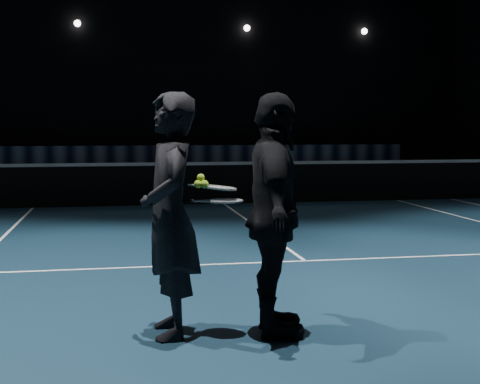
{
  "coord_description": "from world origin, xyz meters",
  "views": [
    {
      "loc": [
        -2.36,
        -14.52,
        1.71
      ],
      "look_at": [
        -1.37,
        -9.19,
        1.18
      ],
      "focal_mm": 50.0,
      "sensor_mm": 36.0,
      "label": 1
    }
  ],
  "objects_px": {
    "player_a": "(170,215)",
    "tennis_balls": "(201,182)",
    "racket_lower": "(225,201)",
    "racket_upper": "(219,188)",
    "player_b": "(274,215)"
  },
  "relations": [
    {
      "from": "racket_lower",
      "to": "tennis_balls",
      "type": "bearing_deg",
      "value": 178.53
    },
    {
      "from": "racket_lower",
      "to": "racket_upper",
      "type": "height_order",
      "value": "racket_upper"
    },
    {
      "from": "player_a",
      "to": "racket_upper",
      "type": "xyz_separation_m",
      "value": [
        0.4,
        -0.02,
        0.22
      ]
    },
    {
      "from": "racket_lower",
      "to": "racket_upper",
      "type": "bearing_deg",
      "value": 141.34
    },
    {
      "from": "player_b",
      "to": "player_a",
      "type": "bearing_deg",
      "value": 89.36
    },
    {
      "from": "player_a",
      "to": "tennis_balls",
      "type": "xyz_separation_m",
      "value": [
        0.25,
        -0.04,
        0.27
      ]
    },
    {
      "from": "racket_lower",
      "to": "tennis_balls",
      "type": "xyz_separation_m",
      "value": [
        -0.19,
        0.04,
        0.15
      ]
    },
    {
      "from": "racket_lower",
      "to": "tennis_balls",
      "type": "distance_m",
      "value": 0.25
    },
    {
      "from": "player_a",
      "to": "tennis_balls",
      "type": "height_order",
      "value": "player_a"
    },
    {
      "from": "player_b",
      "to": "tennis_balls",
      "type": "height_order",
      "value": "player_b"
    },
    {
      "from": "player_b",
      "to": "tennis_balls",
      "type": "xyz_separation_m",
      "value": [
        -0.59,
        0.1,
        0.27
      ]
    },
    {
      "from": "player_a",
      "to": "player_b",
      "type": "xyz_separation_m",
      "value": [
        0.84,
        -0.14,
        0.0
      ]
    },
    {
      "from": "tennis_balls",
      "to": "racket_lower",
      "type": "bearing_deg",
      "value": -10.71
    },
    {
      "from": "player_b",
      "to": "racket_lower",
      "type": "distance_m",
      "value": 0.42
    },
    {
      "from": "racket_lower",
      "to": "racket_upper",
      "type": "xyz_separation_m",
      "value": [
        -0.04,
        0.05,
        0.1
      ]
    }
  ]
}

